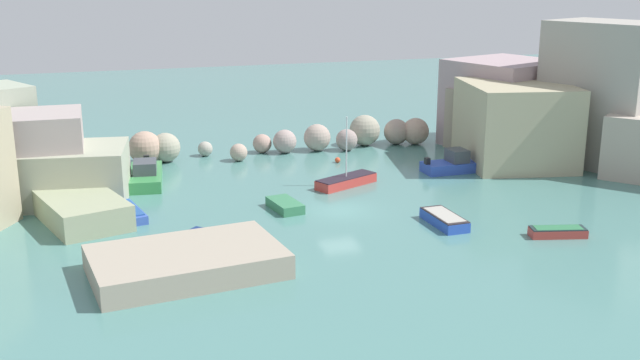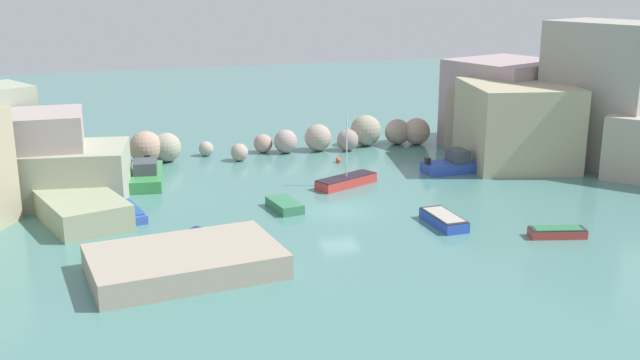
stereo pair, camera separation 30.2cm
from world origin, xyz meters
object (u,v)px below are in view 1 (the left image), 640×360
at_px(moored_boat_5, 444,219).
at_px(channel_buoy, 338,160).
at_px(moored_boat_3, 146,175).
at_px(moored_boat_0, 452,164).
at_px(moored_boat_1, 192,238).
at_px(moored_boat_6, 127,212).
at_px(moored_boat_2, 346,181).
at_px(stone_dock, 187,262).
at_px(moored_boat_7, 558,232).
at_px(moored_boat_4, 285,205).

bearing_deg(moored_boat_5, channel_buoy, -177.45).
bearing_deg(moored_boat_3, moored_boat_0, 87.23).
height_order(channel_buoy, moored_boat_1, moored_boat_1).
relative_size(channel_buoy, moored_boat_6, 0.10).
bearing_deg(moored_boat_2, stone_dock, -160.60).
xyz_separation_m(moored_boat_1, moored_boat_3, (-1.24, 13.92, 0.36)).
distance_m(stone_dock, moored_boat_0, 27.17).
xyz_separation_m(moored_boat_6, moored_boat_7, (24.14, -11.93, 0.01)).
height_order(moored_boat_1, moored_boat_7, moored_boat_7).
xyz_separation_m(moored_boat_1, moored_boat_7, (20.95, -5.83, 0.05)).
height_order(channel_buoy, moored_boat_4, moored_boat_4).
bearing_deg(moored_boat_5, moored_boat_3, -134.02).
height_order(moored_boat_4, moored_boat_7, moored_boat_4).
xyz_separation_m(stone_dock, moored_boat_0, (23.05, 14.38, -0.03)).
xyz_separation_m(moored_boat_1, moored_boat_2, (12.75, 8.55, 0.12)).
xyz_separation_m(moored_boat_4, moored_boat_5, (8.63, -6.08, 0.05)).
relative_size(moored_boat_1, moored_boat_3, 0.40).
distance_m(moored_boat_2, moored_boat_4, 7.22).
relative_size(stone_dock, moored_boat_0, 2.21).
bearing_deg(channel_buoy, moored_boat_0, -36.09).
relative_size(moored_boat_5, moored_boat_6, 0.84).
bearing_deg(moored_boat_3, channel_buoy, 102.40).
bearing_deg(moored_boat_7, stone_dock, 11.92).
distance_m(moored_boat_3, moored_boat_7, 29.71).
distance_m(stone_dock, moored_boat_3, 18.54).
height_order(channel_buoy, moored_boat_6, moored_boat_6).
height_order(moored_boat_1, moored_boat_5, moored_boat_5).
bearing_deg(moored_boat_1, moored_boat_5, -51.97).
relative_size(stone_dock, channel_buoy, 21.35).
height_order(stone_dock, moored_boat_7, stone_dock).
height_order(moored_boat_0, moored_boat_5, moored_boat_0).
bearing_deg(moored_boat_6, moored_boat_3, 155.24).
bearing_deg(moored_boat_7, moored_boat_4, -20.77).
relative_size(moored_boat_6, moored_boat_7, 1.31).
height_order(stone_dock, moored_boat_4, stone_dock).
xyz_separation_m(channel_buoy, moored_boat_1, (-14.47, -15.32, 0.03)).
bearing_deg(stone_dock, moored_boat_7, -3.18).
height_order(moored_boat_2, moored_boat_4, moored_boat_2).
relative_size(moored_boat_2, moored_boat_3, 0.77).
distance_m(moored_boat_1, moored_boat_3, 13.98).
bearing_deg(moored_boat_0, moored_boat_4, -160.20).
distance_m(moored_boat_5, moored_boat_6, 20.28).
height_order(moored_boat_5, moored_boat_6, moored_boat_5).
height_order(channel_buoy, moored_boat_5, moored_boat_5).
bearing_deg(channel_buoy, moored_boat_5, -86.51).
xyz_separation_m(moored_boat_0, moored_boat_6, (-25.27, -3.67, -0.32)).
bearing_deg(moored_boat_1, moored_boat_6, 72.07).
xyz_separation_m(channel_buoy, moored_boat_0, (7.61, -5.55, 0.39)).
bearing_deg(moored_boat_7, moored_boat_0, -79.05).
distance_m(moored_boat_2, moored_boat_3, 14.98).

